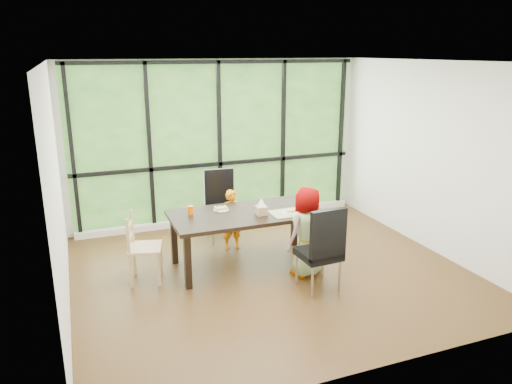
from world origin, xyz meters
The scene contains 22 objects.
ground centered at (0.00, 0.00, 0.00)m, with size 5.00×5.00×0.00m, color black.
back_wall centered at (0.00, 2.25, 1.35)m, with size 5.00×5.00×0.00m, color silver.
foliage_backdrop centered at (0.00, 2.23, 1.35)m, with size 4.80×0.02×2.65m, color #26501E.
window_mullions centered at (0.00, 2.19, 1.35)m, with size 4.80×0.06×2.65m, color black, non-canonical shape.
window_sill centered at (0.00, 2.15, 0.05)m, with size 4.80×0.12×0.10m, color silver.
dining_table centered at (-0.21, 0.33, 0.38)m, with size 2.01×1.00×0.75m, color black.
chair_window_leather centered at (-0.24, 1.32, 0.54)m, with size 0.46×0.46×1.08m, color black.
chair_interior_leather centered at (0.36, -0.65, 0.54)m, with size 0.46×0.46×1.08m, color black.
chair_end_beech centered at (-1.56, 0.32, 0.45)m, with size 0.42×0.40×0.90m, color tan.
child_toddler centered at (-0.21, 0.93, 0.45)m, with size 0.33×0.21×0.90m, color orange.
child_older centered at (0.38, -0.23, 0.59)m, with size 0.58×0.38×1.18m, color slate.
placemat centered at (0.31, 0.10, 0.75)m, with size 0.49×0.36×0.01m, color tan.
plate_far centered at (-0.50, 0.54, 0.76)m, with size 0.21×0.21×0.01m, color white.
plate_near centered at (0.33, 0.12, 0.76)m, with size 0.21×0.21×0.01m, color white.
orange_cup centered at (-0.92, 0.51, 0.81)m, with size 0.07×0.07×0.12m, color #FF6500.
green_cup centered at (0.62, 0.05, 0.81)m, with size 0.08×0.08×0.13m, color #65D038.
tissue_box centered at (-0.06, 0.17, 0.81)m, with size 0.14×0.14×0.12m, color tan.
crepe_rolls_far centered at (-0.50, 0.54, 0.78)m, with size 0.20×0.12×0.04m, color tan, non-canonical shape.
crepe_rolls_near centered at (0.33, 0.12, 0.78)m, with size 0.15×0.12×0.04m, color tan, non-canonical shape.
straw_white centered at (-0.92, 0.51, 0.91)m, with size 0.01×0.01×0.20m, color white.
straw_pink centered at (0.62, 0.05, 0.92)m, with size 0.01×0.01×0.20m, color pink.
tissue centered at (-0.06, 0.17, 0.92)m, with size 0.12×0.12×0.11m, color white.
Camera 1 is at (-2.30, -5.46, 2.83)m, focal length 34.20 mm.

